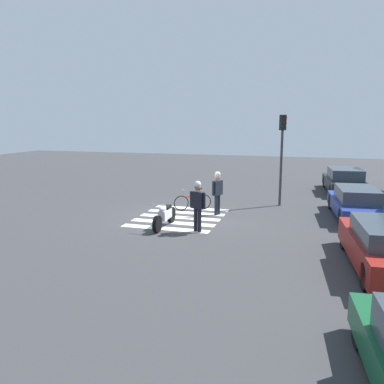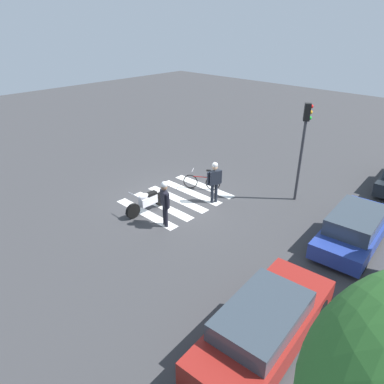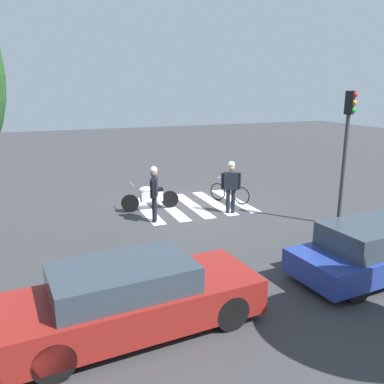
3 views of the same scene
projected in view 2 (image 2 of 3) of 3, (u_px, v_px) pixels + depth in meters
ground_plane at (177, 199)px, 15.82m from camera, size 60.00×60.00×0.00m
police_motorcycle at (147, 202)px, 14.61m from camera, size 2.13×0.62×1.03m
leaning_bicycle at (202, 182)px, 16.55m from camera, size 0.98×1.50×1.00m
officer_on_foot at (214, 179)px, 15.05m from camera, size 0.65×0.39×1.88m
officer_by_motorcycle at (165, 200)px, 13.31m from camera, size 0.38×0.65×1.88m
crosswalk_stripes at (177, 199)px, 15.82m from camera, size 4.05×3.46×0.01m
car_blue_hatchback at (355, 228)px, 12.47m from camera, size 4.60×2.03×1.31m
car_maroon_wagon at (265, 325)px, 8.49m from camera, size 4.76×2.07×1.35m
traffic_light_pole at (304, 138)px, 14.51m from camera, size 0.33×0.35×4.26m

